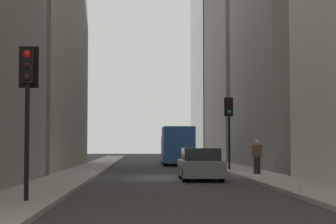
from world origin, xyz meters
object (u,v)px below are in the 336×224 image
at_px(pedestrian, 257,155).
at_px(traffic_light_foreground, 27,86).
at_px(discarded_bottle, 300,188).
at_px(hatchback_grey, 200,165).
at_px(traffic_light_midblock, 229,116).
at_px(delivery_truck, 177,146).

bearing_deg(pedestrian, traffic_light_foreground, 147.08).
xyz_separation_m(pedestrian, discarded_bottle, (-10.71, 0.73, -0.81)).
relative_size(hatchback_grey, traffic_light_midblock, 1.03).
xyz_separation_m(hatchback_grey, discarded_bottle, (-8.43, -2.24, -0.42)).
relative_size(traffic_light_midblock, pedestrian, 2.48).
height_order(traffic_light_foreground, traffic_light_midblock, traffic_light_midblock).
height_order(pedestrian, discarded_bottle, pedestrian).
relative_size(delivery_truck, discarded_bottle, 23.93).
bearing_deg(discarded_bottle, delivery_truck, 4.75).
xyz_separation_m(traffic_light_foreground, discarded_bottle, (2.47, -7.80, -2.86)).
bearing_deg(traffic_light_midblock, hatchback_grey, 162.93).
height_order(traffic_light_midblock, discarded_bottle, traffic_light_midblock).
height_order(traffic_light_foreground, pedestrian, traffic_light_foreground).
bearing_deg(delivery_truck, hatchback_grey, 180.00).
bearing_deg(discarded_bottle, pedestrian, -3.91).
bearing_deg(delivery_truck, traffic_light_midblock, -167.12).
xyz_separation_m(traffic_light_foreground, traffic_light_midblock, (18.80, -7.99, 0.09)).
relative_size(delivery_truck, traffic_light_midblock, 1.55).
xyz_separation_m(hatchback_grey, traffic_light_foreground, (-10.89, 5.56, 2.45)).
xyz_separation_m(delivery_truck, traffic_light_foreground, (-29.43, 5.56, 1.65)).
distance_m(traffic_light_foreground, pedestrian, 15.83).
height_order(delivery_truck, hatchback_grey, delivery_truck).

